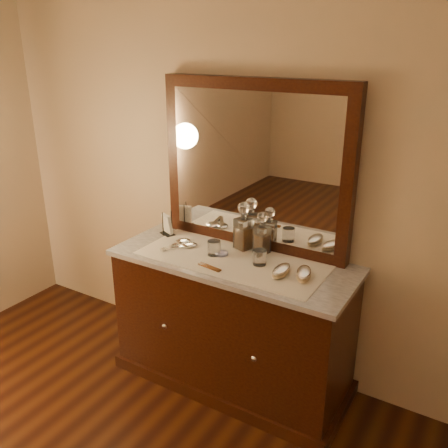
{
  "coord_description": "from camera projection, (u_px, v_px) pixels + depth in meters",
  "views": [
    {
      "loc": [
        1.26,
        -0.23,
        2.03
      ],
      "look_at": [
        0.0,
        1.85,
        1.1
      ],
      "focal_mm": 38.4,
      "sensor_mm": 36.0,
      "label": 1
    }
  ],
  "objects": [
    {
      "name": "comb",
      "position": [
        210.0,
        267.0,
        2.66
      ],
      "size": [
        0.16,
        0.05,
        0.01
      ],
      "primitive_type": "cube",
      "rotation": [
        0.0,
        0.0,
        -0.16
      ],
      "color": "brown",
      "rests_on": "lace_runner"
    },
    {
      "name": "dresser_plinth",
      "position": [
        232.0,
        373.0,
        3.07
      ],
      "size": [
        1.46,
        0.59,
        0.08
      ],
      "primitive_type": "cube",
      "color": "black",
      "rests_on": "floor"
    },
    {
      "name": "decanter_right",
      "position": [
        262.0,
        237.0,
        2.82
      ],
      "size": [
        0.09,
        0.09,
        0.26
      ],
      "color": "#9B5516",
      "rests_on": "lace_runner"
    },
    {
      "name": "knob_right",
      "position": [
        254.0,
        358.0,
        2.55
      ],
      "size": [
        0.04,
        0.04,
        0.04
      ],
      "primitive_type": "sphere",
      "color": "silver",
      "rests_on": "dresser_cabinet"
    },
    {
      "name": "decanter_left",
      "position": [
        244.0,
        231.0,
        2.88
      ],
      "size": [
        0.11,
        0.11,
        0.3
      ],
      "color": "#9B5516",
      "rests_on": "lace_runner"
    },
    {
      "name": "dresser_cabinet",
      "position": [
        232.0,
        324.0,
        2.94
      ],
      "size": [
        1.4,
        0.55,
        0.82
      ],
      "primitive_type": "cube",
      "color": "black",
      "rests_on": "floor"
    },
    {
      "name": "knob_left",
      "position": [
        165.0,
        326.0,
        2.84
      ],
      "size": [
        0.04,
        0.04,
        0.04
      ],
      "primitive_type": "sphere",
      "color": "silver",
      "rests_on": "dresser_cabinet"
    },
    {
      "name": "napkin_rack",
      "position": [
        167.0,
        225.0,
        3.11
      ],
      "size": [
        0.12,
        0.1,
        0.16
      ],
      "color": "black",
      "rests_on": "marble_top"
    },
    {
      "name": "hand_mirror_outer",
      "position": [
        180.0,
        242.0,
        2.97
      ],
      "size": [
        0.11,
        0.24,
        0.02
      ],
      "color": "silver",
      "rests_on": "lace_runner"
    },
    {
      "name": "mirror_glass",
      "position": [
        252.0,
        167.0,
        2.77
      ],
      "size": [
        1.06,
        0.01,
        0.86
      ],
      "primitive_type": "cube",
      "color": "white",
      "rests_on": "marble_top"
    },
    {
      "name": "pin_dish",
      "position": [
        221.0,
        254.0,
        2.83
      ],
      "size": [
        0.1,
        0.1,
        0.01
      ],
      "primitive_type": "cylinder",
      "rotation": [
        0.0,
        0.0,
        0.34
      ],
      "color": "silver",
      "rests_on": "lace_runner"
    },
    {
      "name": "brush_far",
      "position": [
        304.0,
        274.0,
        2.54
      ],
      "size": [
        0.12,
        0.19,
        0.05
      ],
      "color": "tan",
      "rests_on": "lace_runner"
    },
    {
      "name": "marble_top",
      "position": [
        233.0,
        261.0,
        2.79
      ],
      "size": [
        1.44,
        0.59,
        0.03
      ],
      "primitive_type": "cube",
      "color": "silver",
      "rests_on": "dresser_cabinet"
    },
    {
      "name": "tumblers",
      "position": [
        236.0,
        252.0,
        2.75
      ],
      "size": [
        0.37,
        0.1,
        0.09
      ],
      "color": "white",
      "rests_on": "lace_runner"
    },
    {
      "name": "brush_near",
      "position": [
        281.0,
        271.0,
        2.58
      ],
      "size": [
        0.08,
        0.17,
        0.05
      ],
      "color": "tan",
      "rests_on": "lace_runner"
    },
    {
      "name": "hand_mirror_inner",
      "position": [
        187.0,
        246.0,
        2.93
      ],
      "size": [
        0.16,
        0.2,
        0.02
      ],
      "color": "silver",
      "rests_on": "lace_runner"
    },
    {
      "name": "mirror_frame",
      "position": [
        254.0,
        166.0,
        2.8
      ],
      "size": [
        1.2,
        0.08,
        1.0
      ],
      "primitive_type": "cube",
      "color": "black",
      "rests_on": "marble_top"
    },
    {
      "name": "lace_runner",
      "position": [
        231.0,
        260.0,
        2.77
      ],
      "size": [
        1.1,
        0.45,
        0.0
      ],
      "primitive_type": "cube",
      "color": "white",
      "rests_on": "marble_top"
    }
  ]
}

